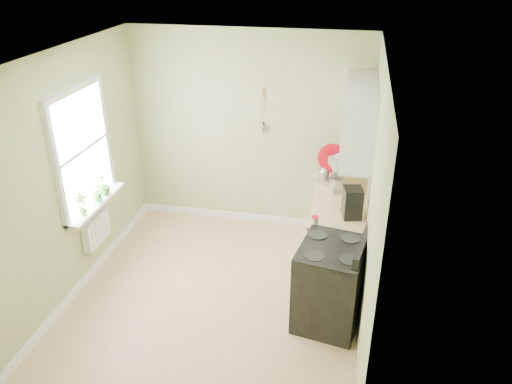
% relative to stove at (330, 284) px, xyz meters
% --- Properties ---
extents(floor, '(3.20, 3.60, 0.02)m').
position_rel_stove_xyz_m(floor, '(-1.28, 0.14, -0.47)').
color(floor, tan).
rests_on(floor, ground).
extents(ceiling, '(3.20, 3.60, 0.02)m').
position_rel_stove_xyz_m(ceiling, '(-1.28, 0.14, 2.25)').
color(ceiling, white).
rests_on(ceiling, wall_back).
extents(wall_back, '(3.20, 0.02, 2.70)m').
position_rel_stove_xyz_m(wall_back, '(-1.28, 1.95, 0.89)').
color(wall_back, '#A7B078').
rests_on(wall_back, floor).
extents(wall_left, '(0.02, 3.60, 2.70)m').
position_rel_stove_xyz_m(wall_left, '(-2.89, 0.14, 0.89)').
color(wall_left, '#A7B078').
rests_on(wall_left, floor).
extents(wall_right, '(0.02, 3.60, 2.70)m').
position_rel_stove_xyz_m(wall_right, '(0.33, 0.14, 0.89)').
color(wall_right, '#A7B078').
rests_on(wall_right, floor).
extents(base_cabinets, '(0.60, 1.60, 0.87)m').
position_rel_stove_xyz_m(base_cabinets, '(0.02, 1.14, -0.03)').
color(base_cabinets, white).
rests_on(base_cabinets, floor).
extents(countertop, '(0.64, 1.60, 0.04)m').
position_rel_stove_xyz_m(countertop, '(0.01, 1.14, 0.43)').
color(countertop, '#E3C18B').
rests_on(countertop, base_cabinets).
extents(upper_cabinets, '(0.35, 1.40, 0.80)m').
position_rel_stove_xyz_m(upper_cabinets, '(0.15, 1.24, 1.39)').
color(upper_cabinets, white).
rests_on(upper_cabinets, wall_right).
extents(window, '(0.06, 1.14, 1.44)m').
position_rel_stove_xyz_m(window, '(-2.86, 0.44, 1.09)').
color(window, white).
rests_on(window, wall_left).
extents(window_sill, '(0.18, 1.14, 0.04)m').
position_rel_stove_xyz_m(window_sill, '(-2.79, 0.44, 0.42)').
color(window_sill, white).
rests_on(window_sill, wall_left).
extents(radiator, '(0.12, 0.50, 0.35)m').
position_rel_stove_xyz_m(radiator, '(-2.82, 0.39, 0.09)').
color(radiator, white).
rests_on(radiator, wall_left).
extents(wall_utensils, '(0.02, 0.14, 0.58)m').
position_rel_stove_xyz_m(wall_utensils, '(-1.08, 1.92, 1.10)').
color(wall_utensils, '#E3C18B').
rests_on(wall_utensils, wall_back).
extents(stove, '(0.77, 0.84, 1.03)m').
position_rel_stove_xyz_m(stove, '(0.00, 0.00, 0.00)').
color(stove, black).
rests_on(stove, floor).
extents(stand_mixer, '(0.31, 0.38, 0.41)m').
position_rel_stove_xyz_m(stand_mixer, '(-0.05, 1.36, 0.62)').
color(stand_mixer, '#B2B2B7').
rests_on(stand_mixer, countertop).
extents(kettle, '(0.20, 0.12, 0.20)m').
position_rel_stove_xyz_m(kettle, '(-0.23, 1.47, 0.55)').
color(kettle, silver).
rests_on(kettle, countertop).
extents(coffee_maker, '(0.24, 0.26, 0.35)m').
position_rel_stove_xyz_m(coffee_maker, '(0.15, 0.67, 0.61)').
color(coffee_maker, black).
rests_on(coffee_maker, countertop).
extents(red_tray, '(0.38, 0.09, 0.38)m').
position_rel_stove_xyz_m(red_tray, '(-0.14, 1.86, 0.64)').
color(red_tray, '#A80914').
rests_on(red_tray, countertop).
extents(jar, '(0.08, 0.08, 0.08)m').
position_rel_stove_xyz_m(jar, '(-0.23, 0.44, 0.49)').
color(jar, '#ABA888').
rests_on(jar, countertop).
extents(plant_a, '(0.17, 0.17, 0.27)m').
position_rel_stove_xyz_m(plant_a, '(-2.78, 0.12, 0.57)').
color(plant_a, '#3D802C').
rests_on(plant_a, window_sill).
extents(plant_b, '(0.16, 0.17, 0.26)m').
position_rel_stove_xyz_m(plant_b, '(-2.78, 0.48, 0.57)').
color(plant_b, '#3D802C').
rests_on(plant_b, window_sill).
extents(plant_c, '(0.21, 0.21, 0.26)m').
position_rel_stove_xyz_m(plant_c, '(-2.78, 0.65, 0.57)').
color(plant_c, '#3D802C').
rests_on(plant_c, window_sill).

